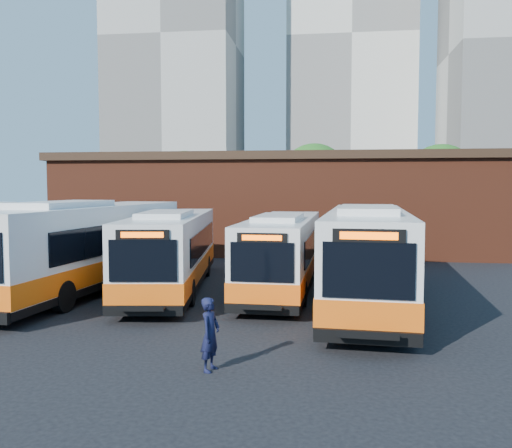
# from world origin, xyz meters

# --- Properties ---
(ground) EXTENTS (220.00, 220.00, 0.00)m
(ground) POSITION_xyz_m (0.00, 0.00, 0.00)
(ground) COLOR black
(bus_west) EXTENTS (4.09, 13.93, 3.74)m
(bus_west) POSITION_xyz_m (-6.51, 3.37, 1.70)
(bus_west) COLOR silver
(bus_west) RESTS_ON ground
(bus_midwest) EXTENTS (4.10, 12.44, 3.34)m
(bus_midwest) POSITION_xyz_m (-3.10, 4.19, 1.52)
(bus_midwest) COLOR silver
(bus_midwest) RESTS_ON ground
(bus_mideast) EXTENTS (3.61, 13.51, 3.64)m
(bus_mideast) POSITION_xyz_m (4.82, 2.52, 1.65)
(bus_mideast) COLOR silver
(bus_mideast) RESTS_ON ground
(bus_east) EXTENTS (2.82, 11.83, 3.20)m
(bus_east) POSITION_xyz_m (1.51, 4.74, 1.45)
(bus_east) COLOR silver
(bus_east) RESTS_ON ground
(transit_worker) EXTENTS (0.54, 0.71, 1.73)m
(transit_worker) POSITION_xyz_m (0.68, -5.53, 0.87)
(transit_worker) COLOR black
(transit_worker) RESTS_ON ground
(depot_building) EXTENTS (28.60, 12.60, 6.40)m
(depot_building) POSITION_xyz_m (0.00, 20.00, 3.26)
(depot_building) COLOR maroon
(depot_building) RESTS_ON ground
(tree_west) EXTENTS (6.00, 6.00, 7.65)m
(tree_west) POSITION_xyz_m (-10.00, 32.00, 4.64)
(tree_west) COLOR #382314
(tree_west) RESTS_ON ground
(tree_mid) EXTENTS (6.56, 6.56, 8.36)m
(tree_mid) POSITION_xyz_m (2.00, 34.00, 5.08)
(tree_mid) COLOR #382314
(tree_mid) RESTS_ON ground
(tree_east) EXTENTS (6.24, 6.24, 7.96)m
(tree_east) POSITION_xyz_m (13.00, 31.00, 4.83)
(tree_east) COLOR #382314
(tree_east) RESTS_ON ground
(tower_left) EXTENTS (20.00, 18.00, 56.20)m
(tower_left) POSITION_xyz_m (-22.00, 72.00, 27.84)
(tower_left) COLOR #B0ACA1
(tower_left) RESTS_ON ground
(tower_center) EXTENTS (22.00, 20.00, 61.20)m
(tower_center) POSITION_xyz_m (7.00, 86.00, 30.34)
(tower_center) COLOR silver
(tower_center) RESTS_ON ground
(tower_right) EXTENTS (18.00, 18.00, 49.20)m
(tower_right) POSITION_xyz_m (30.00, 68.00, 24.34)
(tower_right) COLOR #B0ACA1
(tower_right) RESTS_ON ground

